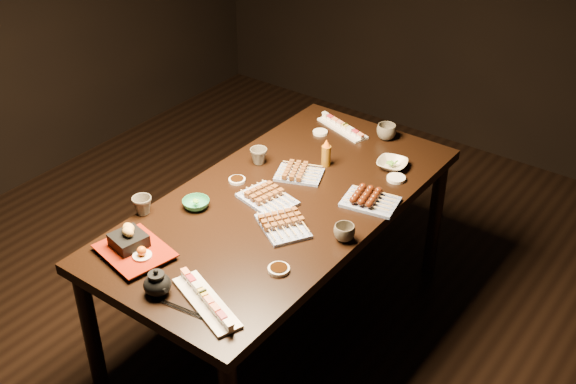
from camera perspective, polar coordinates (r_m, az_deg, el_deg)
The scene contains 23 objects.
ground at distance 3.67m, azimuth -4.94°, elevation -11.13°, with size 5.00×5.00×0.00m, color black.
dining_table at distance 3.47m, azimuth -0.49°, elevation -5.85°, with size 0.90×1.80×0.75m, color black.
sushi_platter_near at distance 2.70m, azimuth -6.47°, elevation -8.43°, with size 0.37×0.10×0.05m, color white, non-canonical shape.
sushi_platter_far at distance 3.83m, azimuth 4.32°, elevation 5.23°, with size 0.32×0.09×0.04m, color white, non-canonical shape.
yakitori_plate_center at distance 3.23m, azimuth -1.64°, elevation -0.25°, with size 0.25×0.18×0.06m, color #828EB6, non-canonical shape.
yakitori_plate_right at distance 3.06m, azimuth -0.40°, elevation -2.38°, with size 0.24×0.17×0.06m, color #828EB6, non-canonical shape.
yakitori_plate_left at distance 3.41m, azimuth 0.89°, elevation 1.67°, with size 0.22×0.16×0.05m, color #828EB6, non-canonical shape.
tsukune_plate at distance 3.23m, azimuth 6.54°, elevation -0.46°, with size 0.24×0.17×0.06m, color #828EB6, non-canonical shape.
edamame_bowl_green at distance 3.22m, azimuth -7.28°, elevation -0.93°, with size 0.12×0.12×0.04m, color #2B8656.
edamame_bowl_cream at distance 3.52m, azimuth 8.23°, elevation 2.19°, with size 0.14×0.14×0.04m, color beige.
tempura_tray at distance 2.96m, azimuth -12.09°, elevation -4.03°, with size 0.29×0.23×0.11m, color black, non-canonical shape.
teacup_near_left at distance 3.20m, azimuth -11.43°, elevation -1.05°, with size 0.09×0.09×0.08m, color brown.
teacup_mid_right at distance 2.99m, azimuth 4.47°, elevation -3.21°, with size 0.09×0.09×0.07m, color brown.
teacup_far_left at distance 3.51m, azimuth -2.33°, elevation 2.86°, with size 0.08×0.08×0.08m, color brown.
teacup_far_right at distance 3.76m, azimuth 7.78°, elevation 4.73°, with size 0.10×0.10×0.08m, color brown.
teapot at distance 2.75m, azimuth -10.31°, elevation -6.99°, with size 0.13×0.13×0.11m, color black, non-canonical shape.
condiment_bottle at distance 3.48m, azimuth 3.04°, elevation 3.14°, with size 0.05×0.05×0.14m, color brown.
sauce_dish_west at distance 3.39m, azimuth -4.05°, elevation 0.95°, with size 0.08×0.08×0.01m, color white.
sauce_dish_east at distance 3.43m, azimuth 8.54°, elevation 1.06°, with size 0.09×0.09×0.02m, color white.
sauce_dish_se at distance 2.84m, azimuth -0.74°, elevation -6.13°, with size 0.09×0.09×0.02m, color white.
sauce_dish_nw at distance 3.79m, azimuth 2.56°, elevation 4.73°, with size 0.08×0.08×0.01m, color white.
chopsticks_near at distance 2.98m, azimuth -12.27°, elevation -4.91°, with size 0.24×0.02×0.01m, color black, non-canonical shape.
chopsticks_se at distance 2.69m, azimuth -7.98°, elevation -9.29°, with size 0.22×0.02×0.01m, color black, non-canonical shape.
Camera 1 is at (1.81, -1.93, 2.55)m, focal length 45.00 mm.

